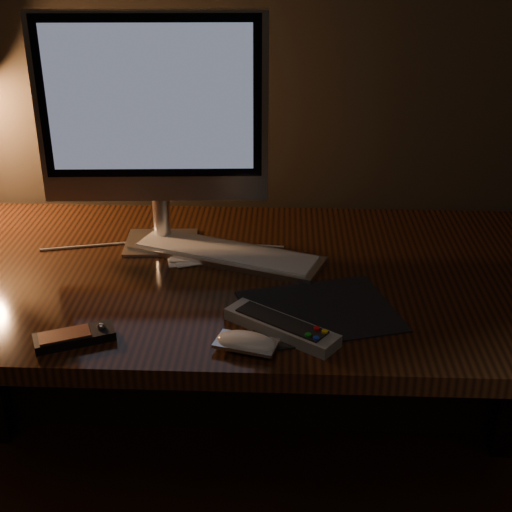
{
  "coord_description": "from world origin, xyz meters",
  "views": [
    {
      "loc": [
        0.1,
        0.49,
        1.45
      ],
      "look_at": [
        0.04,
        1.73,
        0.85
      ],
      "focal_mm": 50.0,
      "sensor_mm": 36.0,
      "label": 1
    }
  ],
  "objects_px": {
    "monitor": "(152,114)",
    "media_remote": "(74,337)",
    "keyboard": "(226,253)",
    "mouse": "(246,344)",
    "desk": "(241,307)",
    "tv_remote": "(281,326)"
  },
  "relations": [
    {
      "from": "tv_remote",
      "to": "mouse",
      "type": "bearing_deg",
      "value": -101.02
    },
    {
      "from": "keyboard",
      "to": "monitor",
      "type": "bearing_deg",
      "value": -179.35
    },
    {
      "from": "keyboard",
      "to": "media_remote",
      "type": "xyz_separation_m",
      "value": [
        -0.25,
        -0.36,
        0.0
      ]
    },
    {
      "from": "keyboard",
      "to": "mouse",
      "type": "relative_size",
      "value": 4.0
    },
    {
      "from": "mouse",
      "to": "monitor",
      "type": "bearing_deg",
      "value": 133.01
    },
    {
      "from": "monitor",
      "to": "media_remote",
      "type": "xyz_separation_m",
      "value": [
        -0.09,
        -0.42,
        -0.3
      ]
    },
    {
      "from": "keyboard",
      "to": "mouse",
      "type": "bearing_deg",
      "value": -60.0
    },
    {
      "from": "monitor",
      "to": "mouse",
      "type": "xyz_separation_m",
      "value": [
        0.22,
        -0.43,
        -0.3
      ]
    },
    {
      "from": "monitor",
      "to": "media_remote",
      "type": "bearing_deg",
      "value": -105.25
    },
    {
      "from": "media_remote",
      "to": "mouse",
      "type": "bearing_deg",
      "value": -26.25
    },
    {
      "from": "desk",
      "to": "keyboard",
      "type": "distance_m",
      "value": 0.14
    },
    {
      "from": "mouse",
      "to": "tv_remote",
      "type": "bearing_deg",
      "value": 59.22
    },
    {
      "from": "media_remote",
      "to": "keyboard",
      "type": "bearing_deg",
      "value": 32.05
    },
    {
      "from": "mouse",
      "to": "media_remote",
      "type": "distance_m",
      "value": 0.31
    },
    {
      "from": "desk",
      "to": "keyboard",
      "type": "bearing_deg",
      "value": 174.49
    },
    {
      "from": "keyboard",
      "to": "media_remote",
      "type": "distance_m",
      "value": 0.44
    },
    {
      "from": "monitor",
      "to": "tv_remote",
      "type": "xyz_separation_m",
      "value": [
        0.28,
        -0.37,
        -0.3
      ]
    },
    {
      "from": "desk",
      "to": "mouse",
      "type": "relative_size",
      "value": 14.53
    },
    {
      "from": "keyboard",
      "to": "tv_remote",
      "type": "relative_size",
      "value": 2.01
    },
    {
      "from": "desk",
      "to": "mouse",
      "type": "height_order",
      "value": "mouse"
    },
    {
      "from": "monitor",
      "to": "mouse",
      "type": "relative_size",
      "value": 4.75
    },
    {
      "from": "monitor",
      "to": "keyboard",
      "type": "bearing_deg",
      "value": -22.75
    }
  ]
}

